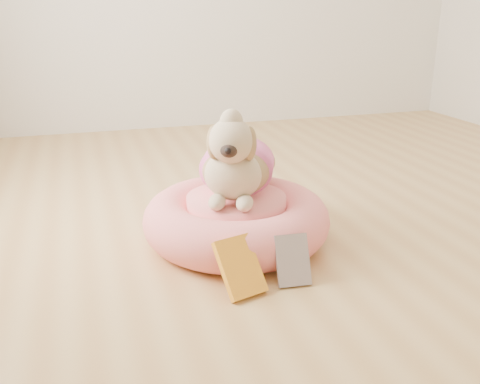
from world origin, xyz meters
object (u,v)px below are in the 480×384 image
object	(u,v)px
pet_bed	(236,219)
dog	(236,149)
book_yellow	(240,267)
book_white	(293,260)

from	to	relation	value
pet_bed	dog	world-z (taller)	dog
pet_bed	book_yellow	xyz separation A→B (m)	(-0.11, -0.40, -0.00)
book_yellow	dog	bearing A→B (deg)	59.05
dog	book_yellow	distance (m)	0.52
pet_bed	book_yellow	world-z (taller)	pet_bed
pet_bed	book_yellow	size ratio (longest dim) A/B	3.65
pet_bed	book_yellow	distance (m)	0.41
pet_bed	book_white	xyz separation A→B (m)	(0.09, -0.39, -0.01)
pet_bed	dog	distance (m)	0.29
book_yellow	book_white	world-z (taller)	book_yellow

